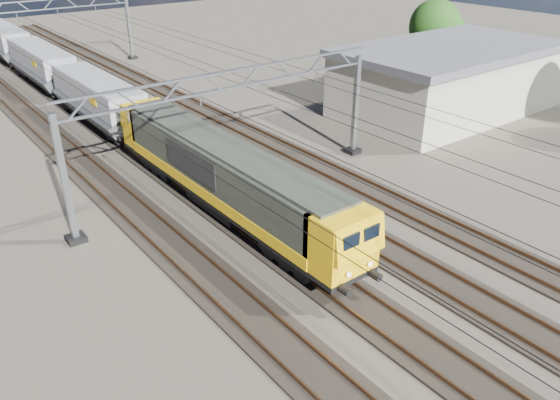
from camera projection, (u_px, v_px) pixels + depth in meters
ground at (278, 216)px, 29.38m from camera, size 160.00×160.00×0.00m
track_outer_west at (178, 251)px, 26.09m from camera, size 2.60×140.00×0.30m
track_loco at (247, 226)px, 28.26m from camera, size 2.60×140.00×0.30m
track_inner_east at (306, 204)px, 30.43m from camera, size 2.60×140.00×0.30m
track_outer_east at (357, 185)px, 32.59m from camera, size 2.60×140.00×0.30m
catenary_gantry_mid at (234, 127)px, 30.42m from camera, size 19.90×0.90×7.11m
catenary_gantry_far at (41, 33)px, 55.82m from camera, size 19.90×0.90×7.11m
overhead_wires at (196, 80)px, 32.40m from camera, size 12.03×140.00×0.53m
locomotive at (223, 173)px, 28.73m from camera, size 2.76×21.10×3.62m
hopper_wagon_lead at (98, 98)px, 41.26m from camera, size 3.38×13.00×3.25m
hopper_wagon_mid at (42, 63)px, 51.29m from camera, size 3.38×13.00×3.25m
hopper_wagon_third at (4, 40)px, 61.31m from camera, size 3.38×13.00×3.25m
industrial_shed at (448, 79)px, 44.28m from camera, size 18.60×10.60×5.40m
tree_far at (438, 28)px, 53.33m from camera, size 5.51×5.11×7.53m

